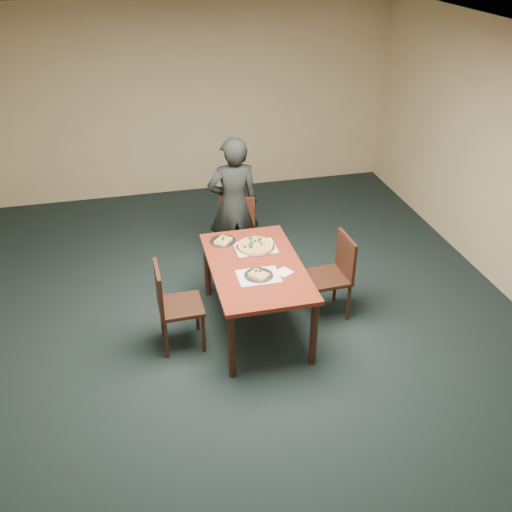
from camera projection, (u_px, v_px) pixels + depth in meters
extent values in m
plane|color=black|center=(254.00, 350.00, 5.66)|extent=(8.00, 8.00, 0.00)
plane|color=#C8B48B|center=(191.00, 100.00, 8.28)|extent=(6.00, 0.00, 6.00)
plane|color=white|center=(253.00, 58.00, 4.22)|extent=(8.00, 8.00, 0.00)
cube|color=#5B1C12|center=(256.00, 267.00, 5.63)|extent=(0.90, 1.50, 0.04)
cylinder|color=black|center=(232.00, 346.00, 5.16)|extent=(0.07, 0.07, 0.70)
cylinder|color=black|center=(207.00, 268.00, 6.32)|extent=(0.07, 0.07, 0.70)
cylinder|color=black|center=(314.00, 333.00, 5.32)|extent=(0.07, 0.07, 0.70)
cylinder|color=black|center=(275.00, 259.00, 6.47)|extent=(0.07, 0.07, 0.70)
cube|color=black|center=(235.00, 239.00, 6.67)|extent=(0.55, 0.55, 0.04)
cylinder|color=black|center=(217.00, 263.00, 6.66)|extent=(0.04, 0.04, 0.43)
cylinder|color=black|center=(223.00, 248.00, 6.97)|extent=(0.04, 0.04, 0.43)
cylinder|color=black|center=(248.00, 266.00, 6.61)|extent=(0.04, 0.04, 0.43)
cylinder|color=black|center=(253.00, 250.00, 6.92)|extent=(0.04, 0.04, 0.43)
cube|color=black|center=(237.00, 214.00, 6.71)|extent=(0.40, 0.19, 0.44)
cube|color=black|center=(181.00, 306.00, 5.53)|extent=(0.43, 0.43, 0.04)
cylinder|color=black|center=(203.00, 334.00, 5.54)|extent=(0.04, 0.04, 0.43)
cylinder|color=black|center=(166.00, 340.00, 5.46)|extent=(0.04, 0.04, 0.43)
cylinder|color=black|center=(197.00, 312.00, 5.83)|extent=(0.04, 0.04, 0.43)
cylinder|color=black|center=(162.00, 318.00, 5.76)|extent=(0.04, 0.04, 0.43)
cube|color=black|center=(159.00, 289.00, 5.36)|extent=(0.04, 0.42, 0.44)
cube|color=black|center=(328.00, 278.00, 5.96)|extent=(0.44, 0.44, 0.04)
cylinder|color=black|center=(304.00, 290.00, 6.19)|extent=(0.04, 0.04, 0.43)
cylinder|color=black|center=(335.00, 284.00, 6.28)|extent=(0.04, 0.04, 0.43)
cylinder|color=black|center=(317.00, 308.00, 5.89)|extent=(0.04, 0.04, 0.43)
cylinder|color=black|center=(349.00, 303.00, 5.98)|extent=(0.04, 0.04, 0.43)
cube|color=black|center=(346.00, 255.00, 5.89)|extent=(0.06, 0.42, 0.44)
imported|color=black|center=(234.00, 205.00, 6.61)|extent=(0.60, 0.40, 1.64)
cube|color=white|center=(255.00, 247.00, 5.91)|extent=(0.42, 0.32, 0.00)
cube|color=white|center=(259.00, 276.00, 5.43)|extent=(0.40, 0.30, 0.00)
cylinder|color=silver|center=(255.00, 247.00, 5.90)|extent=(0.40, 0.40, 0.01)
cylinder|color=tan|center=(255.00, 245.00, 5.89)|extent=(0.36, 0.36, 0.02)
cylinder|color=#D8C771|center=(255.00, 244.00, 5.89)|extent=(0.32, 0.32, 0.01)
sphere|color=#163E13|center=(250.00, 238.00, 5.97)|extent=(0.04, 0.04, 0.04)
sphere|color=#163E13|center=(260.00, 239.00, 5.96)|extent=(0.04, 0.04, 0.04)
sphere|color=#163E13|center=(245.00, 247.00, 5.82)|extent=(0.03, 0.03, 0.03)
sphere|color=#163E13|center=(251.00, 247.00, 5.81)|extent=(0.04, 0.04, 0.04)
sphere|color=#163E13|center=(255.00, 241.00, 5.93)|extent=(0.03, 0.03, 0.03)
sphere|color=#163E13|center=(259.00, 241.00, 5.92)|extent=(0.03, 0.03, 0.03)
sphere|color=#163E13|center=(251.00, 242.00, 5.89)|extent=(0.04, 0.04, 0.04)
sphere|color=#163E13|center=(251.00, 245.00, 5.85)|extent=(0.04, 0.04, 0.04)
sphere|color=#163E13|center=(261.00, 244.00, 5.87)|extent=(0.03, 0.03, 0.03)
cylinder|color=silver|center=(259.00, 276.00, 5.43)|extent=(0.28, 0.28, 0.01)
cube|color=tan|center=(259.00, 274.00, 5.43)|extent=(0.21, 0.21, 0.02)
cube|color=#D8C771|center=(259.00, 273.00, 5.42)|extent=(0.17, 0.17, 0.01)
sphere|color=#163E13|center=(256.00, 270.00, 5.44)|extent=(0.03, 0.03, 0.03)
sphere|color=#163E13|center=(260.00, 271.00, 5.44)|extent=(0.03, 0.03, 0.03)
cylinder|color=silver|center=(223.00, 241.00, 6.01)|extent=(0.28, 0.28, 0.01)
cube|color=tan|center=(223.00, 240.00, 6.00)|extent=(0.21, 0.21, 0.02)
cube|color=#D8C771|center=(223.00, 239.00, 6.00)|extent=(0.17, 0.17, 0.01)
sphere|color=#163E13|center=(223.00, 239.00, 5.98)|extent=(0.03, 0.03, 0.03)
sphere|color=#163E13|center=(223.00, 237.00, 6.01)|extent=(0.03, 0.03, 0.03)
cube|color=white|center=(284.00, 272.00, 5.49)|extent=(0.19, 0.19, 0.01)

